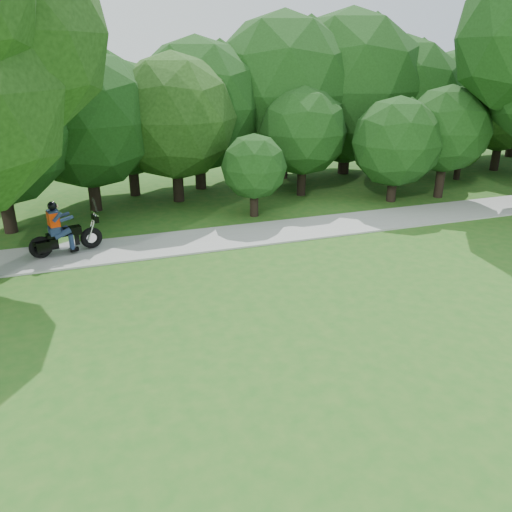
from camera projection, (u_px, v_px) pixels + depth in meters
ground at (465, 342)px, 10.67m from camera, size 100.00×100.00×0.00m
walkway at (309, 228)px, 17.67m from camera, size 60.00×2.20×0.06m
tree_line at (268, 103)px, 22.66m from camera, size 39.88×12.50×7.90m
touring_motorcycle at (61, 235)px, 15.06m from camera, size 2.17×1.04×1.67m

